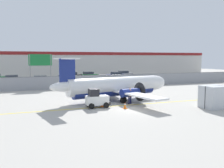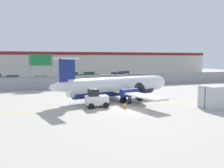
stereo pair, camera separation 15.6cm
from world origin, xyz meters
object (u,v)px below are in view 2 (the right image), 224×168
Objects in this scene: commuter_airplane at (117,86)px; parked_car_6 at (117,75)px; highway_sign at (41,63)px; traffic_cone_near_right at (102,104)px; parked_car_7 at (125,74)px; parked_car_2 at (40,80)px; parked_car_3 at (66,80)px; baggage_tug at (96,99)px; ground_crew_worker at (130,95)px; parked_car_5 at (89,75)px; parked_car_1 at (12,79)px; parked_car_4 at (73,76)px; cargo_container at (214,97)px; traffic_cone_near_left at (125,105)px.

commuter_airplane reaches higher than parked_car_6.
traffic_cone_near_right is at bearing -75.74° from highway_sign.
parked_car_7 is at bearing 63.39° from traffic_cone_near_right.
parked_car_2 and parked_car_3 have the same top height.
parked_car_3 is at bearing 87.62° from baggage_tug.
ground_crew_worker is (3.94, 0.67, 0.10)m from baggage_tug.
baggage_tug is at bearing -105.47° from parked_car_5.
parked_car_1 is 0.99× the size of parked_car_7.
parked_car_4 is 3.88m from parked_car_5.
highway_sign is (-4.50, 17.70, 3.83)m from traffic_cone_near_right.
commuter_airplane is 3.78× the size of parked_car_7.
baggage_tug is 18.53m from highway_sign.
parked_car_4 is at bearing -124.48° from parked_car_2.
parked_car_2 is 18.52m from parked_car_6.
cargo_container reaches higher than parked_car_7.
commuter_airplane is 6.45× the size of cargo_container.
ground_crew_worker is 2.66× the size of traffic_cone_near_left.
ground_crew_worker is at bearing -98.99° from parked_car_5.
parked_car_6 is 0.78× the size of highway_sign.
parked_car_4 is at bearing 78.15° from commuter_airplane.
traffic_cone_near_left is at bearing 159.52° from cargo_container.
parked_car_1 is (-12.45, 26.46, -0.06)m from ground_crew_worker.
parked_car_5 is at bearing -31.17° from parked_car_6.
parked_car_7 is at bearing 36.73° from highway_sign.
traffic_cone_near_left is 25.87m from parked_car_2.
parked_car_1 is at bearing 110.90° from traffic_cone_near_left.
parked_car_1 is 0.99× the size of parked_car_5.
baggage_tug is at bearing 148.02° from traffic_cone_near_left.
highway_sign is (-14.70, 22.07, 3.04)m from cargo_container.
parked_car_4 is 1.00× the size of parked_car_6.
commuter_airplane reaches higher than ground_crew_worker.
cargo_container is 37.56m from parked_car_4.
cargo_container is at bearing -75.13° from parked_car_4.
parked_car_4 is at bearing -178.73° from ground_crew_worker.
commuter_airplane reaches higher than traffic_cone_near_left.
traffic_cone_near_right is (-10.20, 4.37, -0.79)m from cargo_container.
cargo_container reaches higher than parked_car_5.
parked_car_4 is at bearing 82.52° from baggage_tug.
ground_crew_worker is at bearing 9.66° from baggage_tug.
parked_car_1 is (-9.15, 27.01, 0.58)m from traffic_cone_near_right.
baggage_tug reaches higher than parked_car_3.
parked_car_3 is (-9.87, 27.19, -0.21)m from cargo_container.
parked_car_5 is (3.88, 0.11, 0.00)m from parked_car_4.
traffic_cone_near_right is at bearing 62.07° from parked_car_6.
commuter_airplane is 5.27m from traffic_cone_near_left.
parked_car_1 is 0.77× the size of highway_sign.
parked_car_4 is at bearing -174.21° from parked_car_7.
ground_crew_worker is (0.37, -2.79, -0.65)m from commuter_airplane.
ground_crew_worker is at bearing -65.55° from highway_sign.
traffic_cone_near_right is 0.15× the size of parked_car_3.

